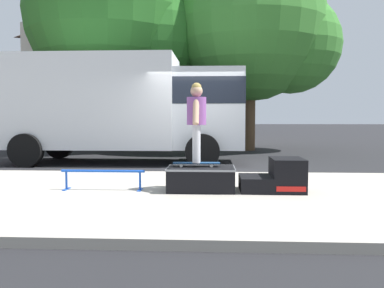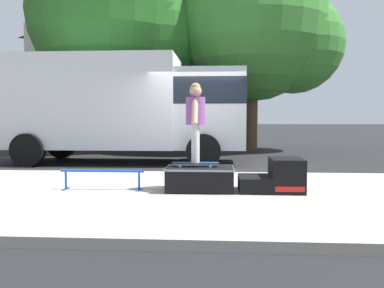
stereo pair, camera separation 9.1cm
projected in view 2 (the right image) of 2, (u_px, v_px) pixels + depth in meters
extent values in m
plane|color=black|center=(195.00, 174.00, 9.47)|extent=(140.00, 140.00, 0.00)
cube|color=#A8A093|center=(184.00, 196.00, 6.48)|extent=(50.00, 5.00, 0.12)
cube|color=black|center=(200.00, 179.00, 6.68)|extent=(1.09, 0.74, 0.39)
cube|color=gray|center=(200.00, 168.00, 6.67)|extent=(1.11, 0.76, 0.03)
cube|color=black|center=(254.00, 184.00, 6.62)|extent=(0.51, 0.73, 0.24)
cube|color=black|center=(286.00, 175.00, 6.58)|extent=(0.51, 0.73, 0.54)
cube|color=red|center=(290.00, 189.00, 6.22)|extent=(0.45, 0.01, 0.08)
cylinder|color=blue|center=(102.00, 171.00, 6.73)|extent=(1.40, 0.04, 0.04)
cylinder|color=blue|center=(66.00, 180.00, 6.78)|extent=(0.04, 0.04, 0.31)
cube|color=blue|center=(66.00, 189.00, 6.79)|extent=(0.06, 0.28, 0.01)
cylinder|color=blue|center=(139.00, 181.00, 6.70)|extent=(0.04, 0.04, 0.31)
cube|color=blue|center=(139.00, 190.00, 6.71)|extent=(0.06, 0.28, 0.01)
cube|color=navy|center=(195.00, 163.00, 6.72)|extent=(0.78, 0.22, 0.02)
cylinder|color=silver|center=(210.00, 164.00, 6.81)|extent=(0.05, 0.03, 0.05)
cylinder|color=silver|center=(210.00, 166.00, 6.63)|extent=(0.05, 0.03, 0.05)
cylinder|color=silver|center=(181.00, 164.00, 6.83)|extent=(0.05, 0.03, 0.05)
cylinder|color=silver|center=(180.00, 166.00, 6.65)|extent=(0.05, 0.03, 0.05)
cylinder|color=silver|center=(196.00, 143.00, 6.78)|extent=(0.13, 0.13, 0.63)
cylinder|color=silver|center=(195.00, 144.00, 6.62)|extent=(0.13, 0.13, 0.63)
cylinder|color=#8C4C99|center=(196.00, 111.00, 6.67)|extent=(0.32, 0.32, 0.45)
cylinder|color=tan|center=(196.00, 112.00, 6.87)|extent=(0.10, 0.28, 0.43)
cylinder|color=tan|center=(195.00, 112.00, 6.47)|extent=(0.10, 0.28, 0.43)
sphere|color=tan|center=(196.00, 91.00, 6.65)|extent=(0.20, 0.20, 0.20)
sphere|color=tan|center=(196.00, 88.00, 6.64)|extent=(0.16, 0.16, 0.16)
cube|color=silver|center=(92.00, 103.00, 11.75)|extent=(5.00, 2.35, 2.60)
cube|color=silver|center=(210.00, 109.00, 11.54)|extent=(1.90, 2.16, 2.20)
cube|color=black|center=(211.00, 92.00, 11.51)|extent=(1.92, 2.19, 0.70)
cylinder|color=black|center=(206.00, 145.00, 12.79)|extent=(0.90, 0.28, 0.90)
cylinder|color=black|center=(203.00, 151.00, 10.45)|extent=(0.90, 0.28, 0.90)
cylinder|color=black|center=(62.00, 144.00, 13.10)|extent=(0.90, 0.28, 0.90)
cylinder|color=black|center=(28.00, 150.00, 10.76)|extent=(0.90, 0.28, 0.90)
cylinder|color=brown|center=(251.00, 113.00, 16.18)|extent=(0.56, 0.56, 3.01)
sphere|color=#387A2D|center=(251.00, 25.00, 15.96)|extent=(6.00, 6.00, 6.00)
sphere|color=#387A2D|center=(293.00, 44.00, 15.90)|extent=(3.90, 3.90, 3.90)
cylinder|color=brown|center=(111.00, 110.00, 16.24)|extent=(0.56, 0.56, 3.26)
sphere|color=#286623|center=(110.00, 16.00, 15.99)|extent=(6.39, 6.39, 6.39)
sphere|color=#286623|center=(154.00, 36.00, 15.93)|extent=(4.15, 4.15, 4.15)
cube|color=beige|center=(131.00, 89.00, 23.55)|extent=(9.00, 7.50, 6.00)
cube|color=#B2ADA3|center=(113.00, 116.00, 19.67)|extent=(9.00, 0.50, 2.80)
pyramid|color=#473328|center=(130.00, 15.00, 23.27)|extent=(9.54, 7.95, 2.40)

